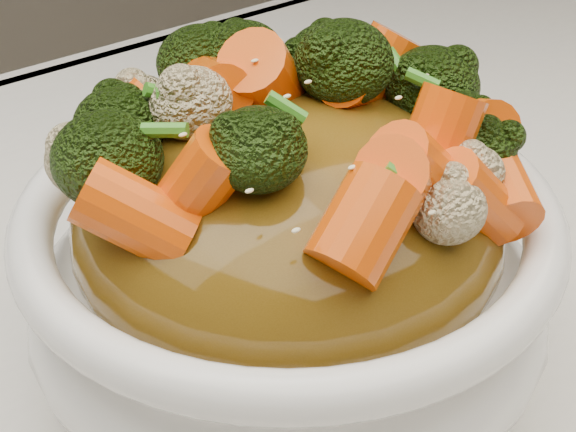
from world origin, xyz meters
TOP-DOWN VIEW (x-y plane):
  - bowl at (0.03, 0.03)m, footprint 0.26×0.26m
  - sauce_base at (0.03, 0.03)m, footprint 0.21×0.21m
  - carrots at (0.03, 0.03)m, footprint 0.21×0.21m
  - broccoli at (0.03, 0.03)m, footprint 0.21×0.21m
  - cauliflower at (0.03, 0.03)m, footprint 0.21×0.21m
  - scallions at (0.03, 0.03)m, footprint 0.16×0.16m
  - sesame_seeds at (0.03, 0.03)m, footprint 0.19×0.19m

SIDE VIEW (x-z plane):
  - bowl at x=0.03m, z-range 0.75..0.84m
  - sauce_base at x=0.03m, z-range 0.78..0.88m
  - cauliflower at x=0.03m, z-range 0.87..0.91m
  - broccoli at x=0.03m, z-range 0.87..0.91m
  - carrots at x=0.03m, z-range 0.87..0.92m
  - scallions at x=0.03m, z-range 0.88..0.90m
  - sesame_seeds at x=0.03m, z-range 0.89..0.90m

